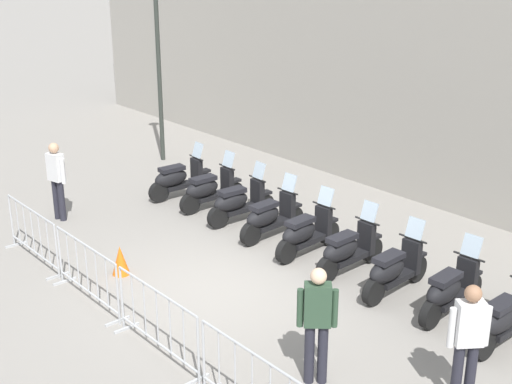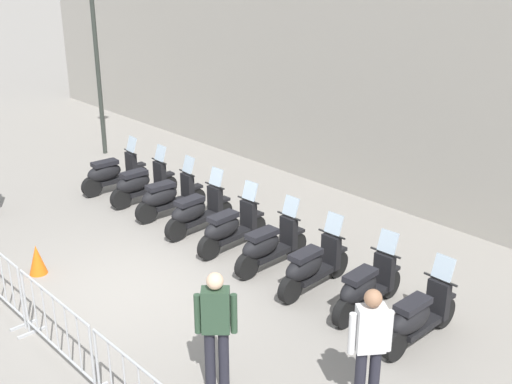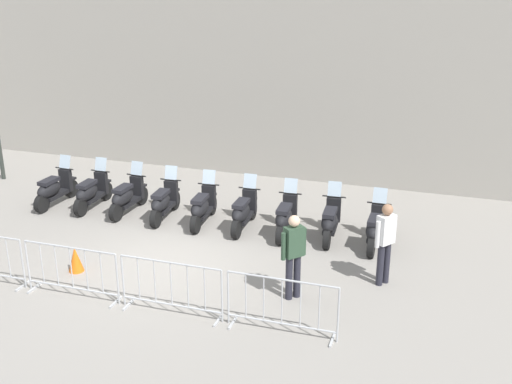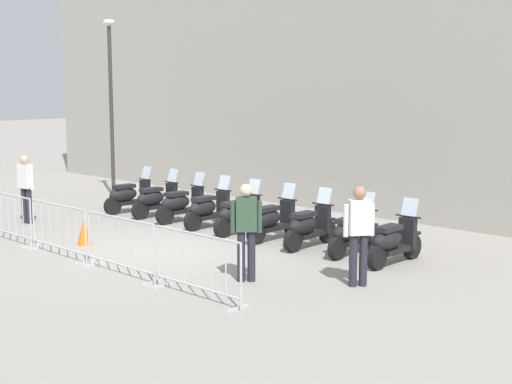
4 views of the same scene
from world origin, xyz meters
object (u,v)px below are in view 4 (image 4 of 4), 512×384
object	(u,v)px
motorcycle_7	(352,233)
officer_near_row_end	(26,185)
motorcycle_8	(393,242)
barrier_segment_1	(59,231)
barrier_segment_2	(120,246)
officer_by_barriers	(246,227)
traffic_cone	(84,232)
motorcycle_1	(157,200)
motorcycle_2	(182,204)
motorcycle_5	(272,220)
barrier_segment_3	(197,266)
motorcycle_3	(209,209)
barrier_segment_0	(8,218)
street_lamp	(111,90)
motorcycle_0	(129,196)
officer_mid_plaza	(359,230)
motorcycle_6	(309,227)
motorcycle_4	(238,215)

from	to	relation	value
motorcycle_7	officer_near_row_end	xyz separation A→B (m)	(-8.27, -1.81, 0.53)
motorcycle_7	motorcycle_8	bearing A→B (deg)	-13.98
barrier_segment_1	barrier_segment_2	size ratio (longest dim) A/B	1.00
officer_by_barriers	traffic_cone	size ratio (longest dim) A/B	3.15
motorcycle_1	motorcycle_2	distance (m)	1.06
motorcycle_5	barrier_segment_1	world-z (taller)	motorcycle_5
motorcycle_1	barrier_segment_3	xyz separation A→B (m)	(5.76, -4.95, 0.07)
motorcycle_1	motorcycle_7	world-z (taller)	same
motorcycle_2	motorcycle_3	world-z (taller)	same
barrier_segment_0	barrier_segment_3	xyz separation A→B (m)	(6.27, -0.81, 0.00)
barrier_segment_2	motorcycle_7	bearing A→B (deg)	55.57
barrier_segment_3	traffic_cone	bearing A→B (deg)	161.52
barrier_segment_0	street_lamp	bearing A→B (deg)	117.73
motorcycle_0	motorcycle_5	xyz separation A→B (m)	(5.26, -0.66, 0.00)
traffic_cone	motorcycle_3	bearing A→B (deg)	72.90
motorcycle_5	motorcycle_8	bearing A→B (deg)	-8.18
barrier_segment_1	barrier_segment_2	distance (m)	2.11
motorcycle_7	officer_by_barriers	distance (m)	2.97
motorcycle_3	officer_mid_plaza	xyz separation A→B (m)	(5.42, -2.46, 0.53)
motorcycle_3	barrier_segment_2	size ratio (longest dim) A/B	0.86
street_lamp	officer_near_row_end	bearing A→B (deg)	-69.29
motorcycle_2	traffic_cone	bearing A→B (deg)	-88.09
barrier_segment_2	motorcycle_1	bearing A→B (deg)	128.04
motorcycle_8	barrier_segment_1	xyz separation A→B (m)	(-5.77, -3.34, 0.07)
motorcycle_6	barrier_segment_1	bearing A→B (deg)	-135.33
motorcycle_8	barrier_segment_0	size ratio (longest dim) A/B	0.86
motorcycle_0	motorcycle_4	xyz separation A→B (m)	(4.21, -0.55, 0.00)
motorcycle_0	barrier_segment_1	size ratio (longest dim) A/B	0.85
officer_mid_plaza	officer_by_barriers	size ratio (longest dim) A/B	1.00
barrier_segment_3	motorcycle_4	bearing A→B (deg)	120.43
barrier_segment_2	street_lamp	size ratio (longest dim) A/B	0.37
motorcycle_5	officer_near_row_end	distance (m)	6.50
motorcycle_1	motorcycle_5	world-z (taller)	same
motorcycle_4	barrier_segment_2	size ratio (longest dim) A/B	0.86
motorcycle_4	officer_mid_plaza	world-z (taller)	officer_mid_plaza
officer_mid_plaza	motorcycle_8	bearing A→B (deg)	95.72
motorcycle_0	motorcycle_5	bearing A→B (deg)	-7.16
motorcycle_4	officer_by_barriers	xyz separation A→B (m)	(2.65, -3.19, 0.53)
motorcycle_4	traffic_cone	xyz separation A→B (m)	(-1.99, -2.91, -0.18)
motorcycle_1	traffic_cone	bearing A→B (deg)	-71.34
officer_by_barriers	traffic_cone	bearing A→B (deg)	176.50
motorcycle_0	traffic_cone	xyz separation A→B (m)	(2.22, -3.45, -0.18)
barrier_segment_3	officer_by_barriers	bearing A→B (deg)	88.21
motorcycle_0	barrier_segment_0	xyz separation A→B (m)	(0.55, -4.18, 0.07)
officer_near_row_end	officer_by_barriers	bearing A→B (deg)	-7.85
street_lamp	officer_mid_plaza	bearing A→B (deg)	-22.36
motorcycle_1	officer_mid_plaza	size ratio (longest dim) A/B	1.00
motorcycle_2	street_lamp	xyz separation A→B (m)	(-4.68, 1.94, 2.88)
motorcycle_4	motorcycle_6	xyz separation A→B (m)	(2.10, -0.27, 0.00)
motorcycle_3	officer_near_row_end	xyz separation A→B (m)	(-4.06, -2.28, 0.53)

